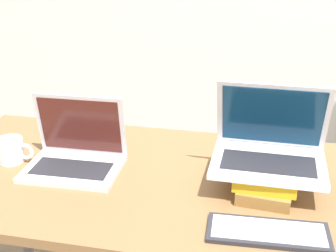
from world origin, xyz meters
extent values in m
cube|color=brown|center=(0.00, 0.38, 0.72)|extent=(1.61, 0.76, 0.03)
cylinder|color=gray|center=(-0.74, 0.70, 0.35)|extent=(0.05, 0.05, 0.71)
cube|color=silver|center=(-0.32, 0.36, 0.75)|extent=(0.31, 0.23, 0.02)
cube|color=#232328|center=(-0.32, 0.35, 0.76)|extent=(0.25, 0.12, 0.00)
cube|color=silver|center=(-0.33, 0.45, 0.86)|extent=(0.31, 0.05, 0.22)
cube|color=#4C1E19|center=(-0.33, 0.45, 0.86)|extent=(0.28, 0.04, 0.19)
cube|color=olive|center=(0.30, 0.39, 0.76)|extent=(0.18, 0.29, 0.04)
cube|color=gold|center=(0.29, 0.40, 0.80)|extent=(0.19, 0.26, 0.04)
cube|color=silver|center=(0.29, 0.38, 0.82)|extent=(0.34, 0.25, 0.02)
cube|color=#232328|center=(0.29, 0.37, 0.83)|extent=(0.28, 0.13, 0.00)
cube|color=silver|center=(0.29, 0.46, 0.95)|extent=(0.34, 0.10, 0.23)
cube|color=#0A2D4C|center=(0.29, 0.46, 0.94)|extent=(0.30, 0.08, 0.20)
cube|color=#28282D|center=(0.30, 0.15, 0.74)|extent=(0.32, 0.14, 0.01)
cube|color=silver|center=(0.30, 0.15, 0.75)|extent=(0.29, 0.11, 0.00)
cylinder|color=white|center=(-0.56, 0.38, 0.78)|extent=(0.09, 0.09, 0.08)
torus|color=white|center=(-0.50, 0.38, 0.78)|extent=(0.06, 0.01, 0.06)
camera|label=1|loc=(0.26, -0.89, 1.48)|focal=50.00mm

